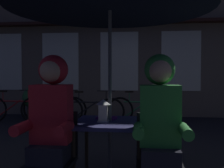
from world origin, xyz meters
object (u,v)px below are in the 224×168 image
(chair_right, at_px, (159,158))
(book, at_px, (106,118))
(bicycle_second, at_px, (54,109))
(potted_plant, at_px, (34,100))
(bicycle_fourth, at_px, (141,110))
(lantern, at_px, (103,110))
(chair_left, at_px, (53,154))
(person_right_hooded, at_px, (160,118))
(bicycle_nearest, at_px, (14,109))
(person_left_hooded, at_px, (51,116))
(bicycle_third, at_px, (90,110))
(cafe_table, at_px, (110,131))

(chair_right, bearing_deg, book, 136.94)
(bicycle_second, height_order, potted_plant, potted_plant)
(bicycle_second, bearing_deg, chair_right, -61.03)
(bicycle_second, xyz_separation_m, bicycle_fourth, (2.19, -0.02, 0.00))
(lantern, distance_m, book, 0.22)
(chair_left, xyz_separation_m, person_right_hooded, (0.96, -0.06, 0.36))
(bicycle_nearest, bearing_deg, bicycle_second, 9.40)
(bicycle_fourth, xyz_separation_m, potted_plant, (-2.76, 0.14, 0.20))
(lantern, bearing_deg, person_left_hooded, -138.85)
(potted_plant, bearing_deg, person_left_hooded, -65.98)
(chair_right, height_order, person_right_hooded, person_right_hooded)
(bicycle_fourth, bearing_deg, chair_left, -100.58)
(bicycle_second, relative_size, bicycle_fourth, 1.00)
(person_left_hooded, relative_size, book, 7.00)
(bicycle_third, bearing_deg, book, -76.47)
(chair_right, distance_m, person_right_hooded, 0.36)
(bicycle_third, xyz_separation_m, bicycle_fourth, (1.22, 0.18, 0.00))
(cafe_table, xyz_separation_m, potted_plant, (-2.45, 4.00, -0.09))
(chair_left, distance_m, bicycle_third, 4.08)
(lantern, height_order, bicycle_nearest, lantern)
(person_right_hooded, height_order, bicycle_second, person_right_hooded)
(lantern, xyz_separation_m, chair_right, (0.54, -0.31, -0.37))
(person_left_hooded, xyz_separation_m, book, (0.43, 0.55, -0.09))
(person_right_hooded, relative_size, book, 7.00)
(cafe_table, height_order, lantern, lantern)
(lantern, xyz_separation_m, bicycle_third, (-0.85, 3.74, -0.51))
(bicycle_nearest, bearing_deg, bicycle_third, -1.14)
(chair_left, xyz_separation_m, bicycle_second, (-1.40, 4.26, -0.14))
(lantern, relative_size, chair_left, 0.27)
(chair_right, bearing_deg, person_right_hooded, -90.00)
(person_right_hooded, relative_size, potted_plant, 1.52)
(bicycle_fourth, bearing_deg, bicycle_nearest, -177.46)
(lantern, relative_size, person_left_hooded, 0.17)
(cafe_table, distance_m, bicycle_third, 3.81)
(chair_left, relative_size, book, 4.35)
(bicycle_second, relative_size, bicycle_third, 1.00)
(bicycle_nearest, relative_size, potted_plant, 1.83)
(bicycle_nearest, bearing_deg, potted_plant, 32.82)
(cafe_table, relative_size, bicycle_second, 0.44)
(cafe_table, height_order, chair_right, chair_right)
(cafe_table, height_order, bicycle_fourth, bicycle_fourth)
(person_left_hooded, distance_m, potted_plant, 4.86)
(chair_left, relative_size, person_right_hooded, 0.62)
(bicycle_second, bearing_deg, cafe_table, -64.23)
(cafe_table, height_order, person_right_hooded, person_right_hooded)
(chair_left, distance_m, potted_plant, 4.80)
(bicycle_nearest, xyz_separation_m, bicycle_third, (1.97, -0.04, 0.00))
(lantern, height_order, chair_right, lantern)
(chair_left, relative_size, bicycle_nearest, 0.52)
(lantern, relative_size, bicycle_fourth, 0.14)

